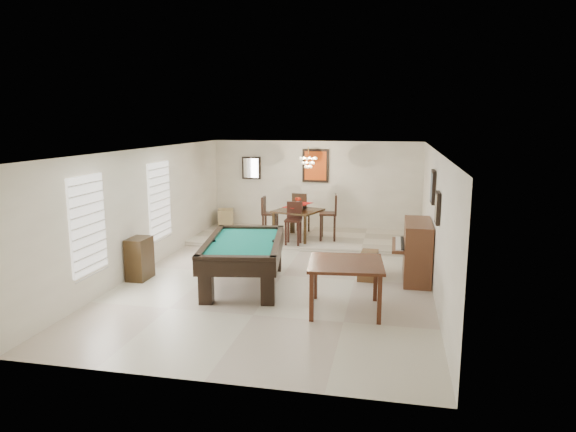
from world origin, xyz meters
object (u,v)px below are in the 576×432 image
(apothecary_chest, at_px, (139,259))
(piano_bench, at_px, (368,265))
(dining_chair_west, at_px, (270,217))
(dining_chair_east, at_px, (328,217))
(dining_table, at_px, (298,222))
(dining_chair_south, at_px, (293,224))
(pool_table, at_px, (244,263))
(corner_bench, at_px, (226,218))
(upright_piano, at_px, (410,250))
(dining_chair_north, at_px, (301,213))
(square_table, at_px, (345,286))
(flower_vase, at_px, (298,201))
(chandelier, at_px, (308,158))

(apothecary_chest, bearing_deg, piano_bench, 13.79)
(dining_chair_west, bearing_deg, dining_chair_east, -93.80)
(dining_table, height_order, dining_chair_south, dining_chair_south)
(pool_table, height_order, corner_bench, pool_table)
(upright_piano, xyz_separation_m, dining_chair_north, (-2.84, 3.34, 0.08))
(square_table, bearing_deg, flower_vase, 109.96)
(flower_vase, height_order, dining_chair_west, flower_vase)
(apothecary_chest, distance_m, dining_chair_south, 4.00)
(dining_chair_east, bearing_deg, dining_chair_north, -138.85)
(square_table, bearing_deg, dining_table, 109.96)
(upright_piano, bearing_deg, corner_bench, 143.86)
(square_table, bearing_deg, dining_chair_east, 101.00)
(upright_piano, relative_size, dining_chair_south, 1.36)
(dining_chair_north, height_order, corner_bench, dining_chair_north)
(dining_chair_west, relative_size, dining_chair_east, 0.90)
(dining_table, bearing_deg, piano_bench, -53.07)
(apothecary_chest, height_order, corner_bench, apothecary_chest)
(pool_table, bearing_deg, corner_bench, 103.07)
(apothecary_chest, bearing_deg, upright_piano, 11.71)
(piano_bench, relative_size, dining_chair_south, 0.83)
(chandelier, bearing_deg, dining_table, -127.57)
(square_table, bearing_deg, dining_chair_north, 107.85)
(pool_table, relative_size, piano_bench, 2.99)
(chandelier, bearing_deg, upright_piano, -48.34)
(piano_bench, bearing_deg, dining_chair_west, 135.76)
(square_table, height_order, dining_chair_north, dining_chair_north)
(piano_bench, relative_size, corner_bench, 1.61)
(flower_vase, distance_m, dining_chair_east, 0.88)
(piano_bench, xyz_separation_m, dining_chair_west, (-2.72, 2.65, 0.41))
(dining_chair_south, xyz_separation_m, dining_chair_east, (0.78, 0.66, 0.07))
(apothecary_chest, height_order, dining_table, dining_table)
(piano_bench, xyz_separation_m, chandelier, (-1.75, 2.90, 1.96))
(dining_chair_north, bearing_deg, corner_bench, -3.24)
(chandelier, bearing_deg, square_table, -73.35)
(apothecary_chest, relative_size, chandelier, 1.42)
(apothecary_chest, height_order, dining_chair_west, dining_chair_west)
(dining_chair_south, height_order, corner_bench, dining_chair_south)
(flower_vase, distance_m, corner_bench, 2.75)
(square_table, height_order, piano_bench, square_table)
(pool_table, relative_size, upright_piano, 1.83)
(upright_piano, height_order, apothecary_chest, upright_piano)
(piano_bench, distance_m, dining_chair_west, 3.83)
(dining_chair_west, bearing_deg, chandelier, -77.80)
(dining_chair_north, height_order, chandelier, chandelier)
(square_table, xyz_separation_m, dining_chair_north, (-1.73, 5.37, 0.25))
(dining_chair_west, bearing_deg, dining_table, -94.57)
(dining_chair_east, distance_m, corner_bench, 3.39)
(square_table, height_order, corner_bench, square_table)
(pool_table, xyz_separation_m, chandelier, (0.59, 3.96, 1.76))
(upright_piano, distance_m, apothecary_chest, 5.48)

